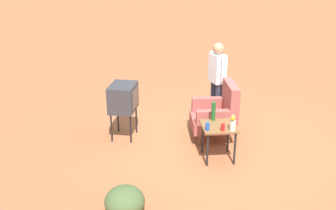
{
  "coord_description": "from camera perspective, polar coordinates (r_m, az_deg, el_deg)",
  "views": [
    {
      "loc": [
        6.35,
        -1.51,
        3.26
      ],
      "look_at": [
        -0.3,
        -0.85,
        0.65
      ],
      "focal_mm": 42.32,
      "sensor_mm": 36.0,
      "label": 1
    }
  ],
  "objects": [
    {
      "name": "side_table",
      "position": [
        6.55,
        7.33,
        -3.64
      ],
      "size": [
        0.56,
        0.56,
        0.6
      ],
      "color": "black",
      "rests_on": "ground"
    },
    {
      "name": "shrub_near",
      "position": [
        5.35,
        -6.26,
        -13.66
      ],
      "size": [
        0.53,
        0.53,
        0.41
      ],
      "primitive_type": "ellipsoid",
      "color": "#475B33",
      "rests_on": "ground"
    },
    {
      "name": "ground_plane",
      "position": [
        7.3,
        6.9,
        -5.38
      ],
      "size": [
        60.0,
        60.0,
        0.0
      ],
      "primitive_type": "plane",
      "color": "#A05B38"
    },
    {
      "name": "soda_can_blue",
      "position": [
        6.31,
        5.71,
        -3.09
      ],
      "size": [
        0.07,
        0.07,
        0.12
      ],
      "primitive_type": "cylinder",
      "color": "blue",
      "rests_on": "side_table"
    },
    {
      "name": "soda_can_red",
      "position": [
        6.32,
        7.9,
        -3.16
      ],
      "size": [
        0.07,
        0.07,
        0.12
      ],
      "primitive_type": "cylinder",
      "color": "red",
      "rests_on": "side_table"
    },
    {
      "name": "flower_vase",
      "position": [
        6.3,
        9.32,
        -2.45
      ],
      "size": [
        0.15,
        0.1,
        0.27
      ],
      "color": "silver",
      "rests_on": "side_table"
    },
    {
      "name": "person_standing",
      "position": [
        7.81,
        7.09,
        3.85
      ],
      "size": [
        0.55,
        0.31,
        1.64
      ],
      "color": "#2D3347",
      "rests_on": "ground"
    },
    {
      "name": "armchair",
      "position": [
        7.28,
        7.22,
        -1.15
      ],
      "size": [
        0.81,
        0.81,
        1.06
      ],
      "color": "brown",
      "rests_on": "ground"
    },
    {
      "name": "bottle_wine_green",
      "position": [
        6.65,
        6.56,
        -0.9
      ],
      "size": [
        0.07,
        0.07,
        0.32
      ],
      "primitive_type": "cylinder",
      "color": "#1E5623",
      "rests_on": "side_table"
    },
    {
      "name": "tv_on_stand",
      "position": [
        7.2,
        -6.47,
        1.03
      ],
      "size": [
        0.69,
        0.58,
        1.03
      ],
      "color": "black",
      "rests_on": "ground"
    }
  ]
}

